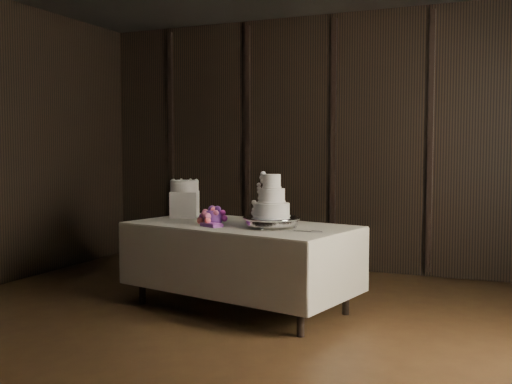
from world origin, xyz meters
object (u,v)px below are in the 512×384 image
at_px(wedding_cake, 268,200).
at_px(bouquet, 213,217).
at_px(display_table, 240,263).
at_px(box_pedestal, 185,204).
at_px(small_cake, 185,186).
at_px(cake_stand, 272,223).

distance_m(wedding_cake, bouquet, 0.55).
relative_size(display_table, bouquet, 5.33).
bearing_deg(box_pedestal, display_table, -23.25).
bearing_deg(bouquet, box_pedestal, 140.11).
distance_m(display_table, small_cake, 1.04).
height_order(bouquet, small_cake, small_cake).
height_order(cake_stand, wedding_cake, wedding_cake).
bearing_deg(box_pedestal, cake_stand, -22.21).
height_order(bouquet, box_pedestal, box_pedestal).
bearing_deg(cake_stand, display_table, 160.09).
distance_m(cake_stand, box_pedestal, 1.18).
bearing_deg(cake_stand, box_pedestal, 157.79).
xyz_separation_m(display_table, cake_stand, (0.35, -0.13, 0.39)).
xyz_separation_m(bouquet, small_cake, (-0.54, 0.45, 0.24)).
distance_m(box_pedestal, small_cake, 0.18).
xyz_separation_m(cake_stand, box_pedestal, (-1.09, 0.44, 0.08)).
distance_m(wedding_cake, box_pedestal, 1.16).
height_order(wedding_cake, box_pedestal, wedding_cake).
bearing_deg(small_cake, display_table, -23.25).
bearing_deg(bouquet, small_cake, 140.11).
bearing_deg(small_cake, cake_stand, -22.21).
height_order(cake_stand, bouquet, bouquet).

